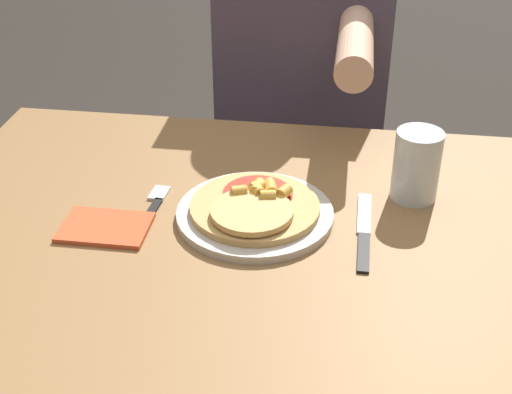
# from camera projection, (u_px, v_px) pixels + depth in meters

# --- Properties ---
(dining_table) EXTENTS (1.12, 0.78, 0.73)m
(dining_table) POSITION_uv_depth(u_px,v_px,m) (252.00, 287.00, 1.19)
(dining_table) COLOR olive
(dining_table) RESTS_ON ground_plane
(plate) EXTENTS (0.26, 0.26, 0.01)m
(plate) POSITION_uv_depth(u_px,v_px,m) (256.00, 214.00, 1.16)
(plate) COLOR beige
(plate) RESTS_ON dining_table
(pizza) EXTENTS (0.21, 0.21, 0.04)m
(pizza) POSITION_uv_depth(u_px,v_px,m) (256.00, 206.00, 1.15)
(pizza) COLOR tan
(pizza) RESTS_ON plate
(fork) EXTENTS (0.03, 0.18, 0.00)m
(fork) POSITION_uv_depth(u_px,v_px,m) (151.00, 209.00, 1.18)
(fork) COLOR black
(fork) RESTS_ON dining_table
(knife) EXTENTS (0.02, 0.22, 0.00)m
(knife) POSITION_uv_depth(u_px,v_px,m) (364.00, 232.00, 1.12)
(knife) COLOR black
(knife) RESTS_ON dining_table
(drinking_glass) EXTENTS (0.08, 0.08, 0.12)m
(drinking_glass) POSITION_uv_depth(u_px,v_px,m) (416.00, 165.00, 1.19)
(drinking_glass) COLOR silver
(drinking_glass) RESTS_ON dining_table
(napkin) EXTENTS (0.14, 0.10, 0.01)m
(napkin) POSITION_uv_depth(u_px,v_px,m) (105.00, 227.00, 1.13)
(napkin) COLOR #C6512D
(napkin) RESTS_ON dining_table
(person_diner) EXTENTS (0.39, 0.52, 1.23)m
(person_diner) POSITION_uv_depth(u_px,v_px,m) (303.00, 81.00, 1.69)
(person_diner) COLOR #2D2D38
(person_diner) RESTS_ON ground_plane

